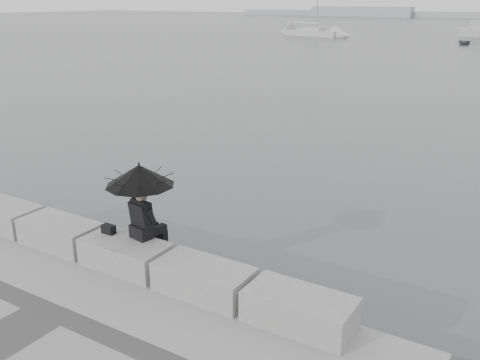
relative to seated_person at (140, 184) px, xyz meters
The scene contains 10 objects.
ground 2.02m from the seated_person, 136.65° to the left, with size 360.00×360.00×0.00m, color #4E5053.
stone_block_far_left 3.78m from the seated_person, behind, with size 1.60×0.80×0.50m, color gray.
stone_block_left 2.26m from the seated_person, behind, with size 1.60×0.80×0.50m, color gray.
stone_block_centre 1.31m from the seated_person, 115.43° to the right, with size 1.60×0.80×0.50m, color gray.
stone_block_right 2.03m from the seated_person, 11.31° to the right, with size 1.60×0.80×0.50m, color gray.
stone_block_far_right 3.50m from the seated_person, ahead, with size 1.60×0.80×0.50m, color gray.
seated_person is the anchor object (origin of this frame).
bag 1.15m from the seated_person, 162.54° to the right, with size 0.25×0.14×0.16m, color black.
sailboat_left 70.53m from the seated_person, 111.86° to the left, with size 9.22×4.46×12.90m.
dinghy 61.49m from the seated_person, 94.91° to the left, with size 3.03×1.28×0.51m, color slate.
Camera 1 is at (6.21, -6.64, 5.04)m, focal length 40.00 mm.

